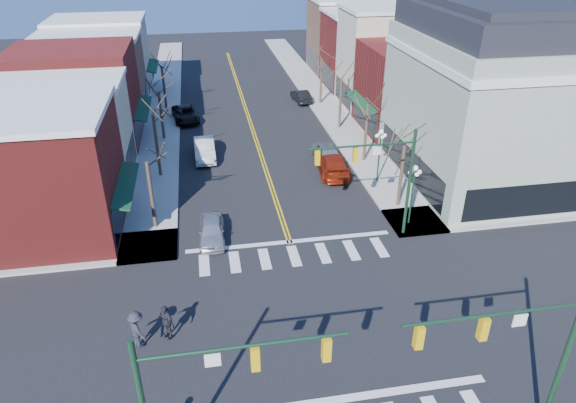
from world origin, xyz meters
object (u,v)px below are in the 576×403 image
car_left_mid (205,149)px  car_right_mid (326,152)px  car_right_near (332,164)px  lamppost_midblock (380,147)px  car_left_near (212,230)px  pedestrian_dark_b (137,329)px  victorian_corner (495,95)px  pedestrian_dark_a (166,321)px  car_left_far (185,114)px  car_right_far (301,96)px  lamppost_corner (413,185)px

car_left_mid → car_right_mid: (10.06, -2.44, 0.03)m
car_left_mid → car_right_near: (9.96, -4.86, 0.01)m
lamppost_midblock → car_left_near: lamppost_midblock is taller
car_right_mid → pedestrian_dark_b: (-13.88, -19.61, 0.30)m
victorian_corner → pedestrian_dark_b: 29.53m
lamppost_midblock → victorian_corner: bearing=-3.4°
victorian_corner → car_right_near: bearing=166.7°
car_right_near → pedestrian_dark_a: 20.94m
car_left_far → car_right_far: bearing=10.0°
car_left_far → car_right_near: (11.56, -14.72, 0.09)m
lamppost_midblock → car_left_mid: 14.95m
car_left_near → victorian_corner: bearing=16.4°
victorian_corner → car_right_far: (-10.10, 21.54, -5.99)m
victorian_corner → car_right_near: size_ratio=2.58×
car_right_mid → car_right_far: bearing=-93.9°
car_right_near → pedestrian_dark_b: size_ratio=2.82×
lamppost_corner → car_right_far: 27.69m
car_right_near → car_right_mid: car_right_mid is taller
lamppost_midblock → car_left_mid: (-13.00, 7.05, -2.17)m
car_right_near → pedestrian_dark_b: (-13.78, -17.19, 0.33)m
car_left_mid → car_right_far: 17.91m
car_left_far → pedestrian_dark_a: size_ratio=2.75×
car_right_far → pedestrian_dark_a: size_ratio=2.21×
lamppost_midblock → car_left_mid: bearing=151.5°
car_left_far → car_right_mid: car_right_mid is taller
car_right_far → pedestrian_dark_a: bearing=62.9°
car_right_near → pedestrian_dark_a: bearing=57.7°
car_right_near → car_left_mid: bearing=-21.9°
car_left_near → car_right_far: bearing=69.3°
car_right_far → pedestrian_dark_b: bearing=61.3°
car_left_near → car_left_far: size_ratio=0.79×
car_left_mid → car_right_near: bearing=-27.1°
victorian_corner → lamppost_midblock: (-8.30, 0.50, -3.70)m
lamppost_midblock → car_right_mid: 5.87m
victorian_corner → pedestrian_dark_a: 28.24m
lamppost_corner → car_right_mid: size_ratio=0.89×
lamppost_corner → car_right_near: lamppost_corner is taller
car_left_mid → victorian_corner: bearing=-20.6°
lamppost_midblock → pedestrian_dark_a: size_ratio=2.34×
car_left_near → pedestrian_dark_b: size_ratio=2.05×
pedestrian_dark_a → pedestrian_dark_b: pedestrian_dark_b is taller
car_left_mid → car_left_far: car_left_mid is taller
car_right_near → car_left_far: bearing=-47.7°
lamppost_corner → car_right_mid: 11.69m
pedestrian_dark_b → car_left_near: bearing=-58.7°
car_left_near → car_right_mid: (10.06, 10.71, 0.15)m
lamppost_corner → car_left_near: lamppost_corner is taller
lamppost_corner → pedestrian_dark_a: (-15.50, -8.13, -1.89)m
pedestrian_dark_a → car_right_mid: bearing=107.2°
victorian_corner → car_right_far: size_ratio=3.49×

